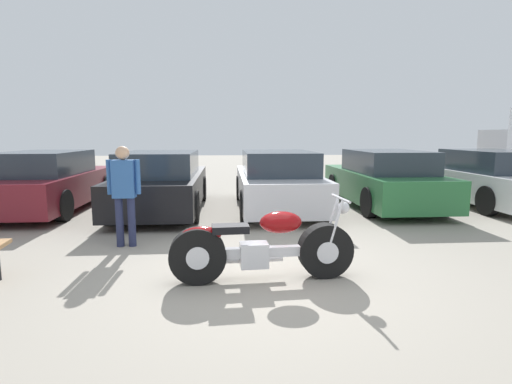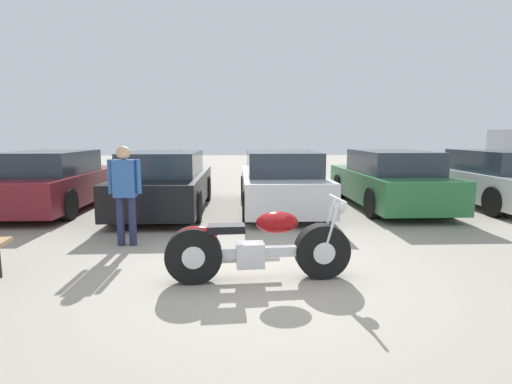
# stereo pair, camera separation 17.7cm
# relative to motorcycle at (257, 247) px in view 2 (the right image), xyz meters

# --- Properties ---
(ground_plane) EXTENTS (60.00, 60.00, 0.00)m
(ground_plane) POSITION_rel_motorcycle_xyz_m (0.08, 0.06, -0.42)
(ground_plane) COLOR gray
(motorcycle) EXTENTS (2.27, 0.62, 1.02)m
(motorcycle) POSITION_rel_motorcycle_xyz_m (0.00, 0.00, 0.00)
(motorcycle) COLOR black
(motorcycle) RESTS_ON ground_plane
(parked_car_maroon) EXTENTS (1.86, 4.53, 1.40)m
(parked_car_maroon) POSITION_rel_motorcycle_xyz_m (-4.61, 4.99, 0.25)
(parked_car_maroon) COLOR maroon
(parked_car_maroon) RESTS_ON ground_plane
(parked_car_black) EXTENTS (1.86, 4.53, 1.40)m
(parked_car_black) POSITION_rel_motorcycle_xyz_m (-1.91, 4.62, 0.25)
(parked_car_black) COLOR black
(parked_car_black) RESTS_ON ground_plane
(parked_car_silver) EXTENTS (1.86, 4.53, 1.40)m
(parked_car_silver) POSITION_rel_motorcycle_xyz_m (0.79, 4.69, 0.25)
(parked_car_silver) COLOR #BCBCC1
(parked_car_silver) RESTS_ON ground_plane
(parked_car_green) EXTENTS (1.86, 4.53, 1.40)m
(parked_car_green) POSITION_rel_motorcycle_xyz_m (3.48, 4.90, 0.25)
(parked_car_green) COLOR #286B38
(parked_car_green) RESTS_ON ground_plane
(parked_car_white) EXTENTS (1.86, 4.53, 1.40)m
(parked_car_white) POSITION_rel_motorcycle_xyz_m (6.18, 4.91, 0.25)
(parked_car_white) COLOR white
(parked_car_white) RESTS_ON ground_plane
(person_standing) EXTENTS (0.52, 0.21, 1.60)m
(person_standing) POSITION_rel_motorcycle_xyz_m (-2.03, 1.65, 0.53)
(person_standing) COLOR #232847
(person_standing) RESTS_ON ground_plane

